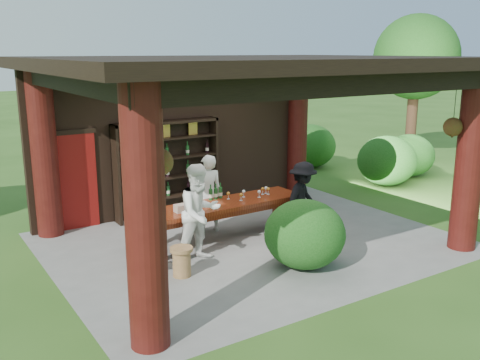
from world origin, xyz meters
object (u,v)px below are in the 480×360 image
stool_near_right (318,226)px  guest_man (303,200)px  stool_near_left (182,261)px  tasting_table (225,208)px  host (208,193)px  guest_woman (200,213)px  napkin_basket (182,208)px  wine_shelf (168,169)px  stool_far_left (141,264)px

stool_near_right → guest_man: size_ratio=0.35×
stool_near_left → tasting_table: bearing=36.7°
stool_near_right → host: (-1.55, 1.61, 0.52)m
host → guest_woman: bearing=65.3°
host → guest_woman: size_ratio=0.92×
tasting_table → stool_near_left: size_ratio=6.59×
tasting_table → guest_woman: 1.19m
host → napkin_basket: 1.19m
stool_near_right → napkin_basket: size_ratio=2.03×
tasting_table → guest_woman: size_ratio=1.89×
stool_near_left → guest_man: (2.89, 0.44, 0.49)m
host → guest_man: (1.40, -1.29, -0.04)m
wine_shelf → host: bearing=-81.8°
stool_near_right → guest_woman: (-2.45, 0.32, 0.59)m
host → wine_shelf: bearing=-71.7°
tasting_table → stool_near_left: 1.94m
wine_shelf → tasting_table: size_ratio=0.74×
tasting_table → stool_near_right: bearing=-33.8°
stool_far_left → wine_shelf: bearing=57.0°
host → guest_man: host is taller
host → napkin_basket: bearing=46.8°
guest_man → host: bearing=111.9°
stool_near_right → napkin_basket: bearing=160.2°
wine_shelf → host: wine_shelf is taller
stool_near_left → guest_woman: size_ratio=0.29×
stool_near_right → tasting_table: bearing=146.2°
wine_shelf → guest_woman: bearing=-104.1°
stool_far_left → host: host is taller
tasting_table → stool_near_left: (-1.53, -1.14, -0.37)m
wine_shelf → stool_near_left: bearing=-111.9°
guest_woman → guest_man: guest_woman is taller
stool_near_right → stool_near_left: bearing=-177.6°
stool_far_left → host: (2.08, 1.44, 0.56)m
stool_near_left → stool_near_right: bearing=2.4°
tasting_table → napkin_basket: 1.01m
wine_shelf → guest_man: (1.61, -2.74, -0.31)m
guest_woman → stool_near_right: bearing=-14.9°
guest_man → napkin_basket: size_ratio=5.82×
stool_near_left → napkin_basket: (0.54, 1.02, 0.56)m
host → guest_man: size_ratio=1.05×
stool_near_left → stool_far_left: (-0.59, 0.29, -0.02)m
tasting_table → stool_far_left: 2.31m
stool_far_left → host: bearing=34.7°
tasting_table → host: size_ratio=2.06×
stool_far_left → napkin_basket: bearing=33.0°
wine_shelf → napkin_basket: (-0.74, -2.15, -0.25)m
tasting_table → stool_near_right: tasting_table is taller
host → napkin_basket: host is taller
stool_near_right → stool_far_left: size_ratio=1.16×
host → napkin_basket: (-0.95, -0.71, 0.02)m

